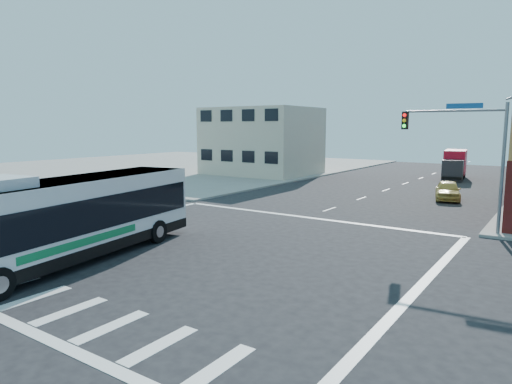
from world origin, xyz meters
The scene contains 7 objects.
ground centered at (0.00, 0.00, 0.00)m, with size 120.00×120.00×0.00m, color black.
sidewalk_nw centered at (-35.00, 35.00, 0.07)m, with size 50.00×50.00×0.15m, color gray.
building_west centered at (-17.02, 29.98, 4.01)m, with size 12.06×10.06×8.00m.
signal_mast_ne centered at (9.08, 10.62, 4.98)m, with size 7.91×1.13×8.07m.
transit_bus centered at (-3.70, -4.84, 1.93)m, with size 4.90×13.62×3.95m.
box_truck centered at (3.31, 37.81, 1.55)m, with size 2.93×7.30×3.19m.
parked_car centered at (5.89, 22.21, 0.77)m, with size 1.81×4.50×1.53m, color gold.
Camera 1 is at (13.55, -15.96, 5.74)m, focal length 32.00 mm.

